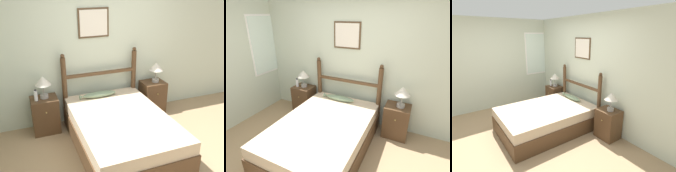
{
  "view_description": "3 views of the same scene",
  "coord_description": "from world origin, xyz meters",
  "views": [
    {
      "loc": [
        -1.52,
        -2.63,
        2.48
      ],
      "look_at": [
        -0.13,
        0.94,
        0.9
      ],
      "focal_mm": 42.0,
      "sensor_mm": 36.0,
      "label": 1
    },
    {
      "loc": [
        1.17,
        -1.47,
        2.16
      ],
      "look_at": [
        -0.06,
        1.04,
        1.0
      ],
      "focal_mm": 28.0,
      "sensor_mm": 36.0,
      "label": 2
    },
    {
      "loc": [
        3.07,
        -1.17,
        2.11
      ],
      "look_at": [
        -0.11,
        1.09,
        0.95
      ],
      "focal_mm": 28.0,
      "sensor_mm": 36.0,
      "label": 3
    }
  ],
  "objects": [
    {
      "name": "wall_back",
      "position": [
        -0.0,
        1.73,
        1.28
      ],
      "size": [
        6.4,
        0.08,
        2.55
      ],
      "color": "beige",
      "rests_on": "ground_plane"
    },
    {
      "name": "table_lamp_right",
      "position": [
        0.97,
        1.47,
        0.91
      ],
      "size": [
        0.26,
        0.26,
        0.39
      ],
      "color": "gray",
      "rests_on": "nightstand_right"
    },
    {
      "name": "fish_pillow",
      "position": [
        -0.21,
        1.4,
        0.58
      ],
      "size": [
        0.67,
        0.16,
        0.1
      ],
      "color": "gray",
      "rests_on": "bed"
    },
    {
      "name": "table_lamp_left",
      "position": [
        -1.14,
        1.49,
        0.91
      ],
      "size": [
        0.26,
        0.26,
        0.39
      ],
      "color": "gray",
      "rests_on": "nightstand_left"
    },
    {
      "name": "bottle",
      "position": [
        -1.27,
        1.43,
        0.72
      ],
      "size": [
        0.06,
        0.06,
        0.2
      ],
      "color": "white",
      "rests_on": "nightstand_left"
    },
    {
      "name": "nightstand_left",
      "position": [
        -1.15,
        1.48,
        0.31
      ],
      "size": [
        0.44,
        0.4,
        0.62
      ],
      "color": "#4C331E",
      "rests_on": "ground_plane"
    },
    {
      "name": "headboard",
      "position": [
        -0.11,
        1.58,
        0.69
      ],
      "size": [
        1.41,
        0.09,
        1.32
      ],
      "color": "#4C331E",
      "rests_on": "ground_plane"
    },
    {
      "name": "nightstand_right",
      "position": [
        0.94,
        1.48,
        0.31
      ],
      "size": [
        0.44,
        0.4,
        0.62
      ],
      "color": "#4C331E",
      "rests_on": "ground_plane"
    },
    {
      "name": "ground_plane",
      "position": [
        0.0,
        0.0,
        0.0
      ],
      "size": [
        16.0,
        16.0,
        0.0
      ],
      "primitive_type": "plane",
      "color": "#9E7F5B"
    },
    {
      "name": "bed",
      "position": [
        -0.11,
        0.6,
        0.26
      ],
      "size": [
        1.41,
        2.05,
        0.53
      ],
      "color": "#4C331E",
      "rests_on": "ground_plane"
    }
  ]
}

